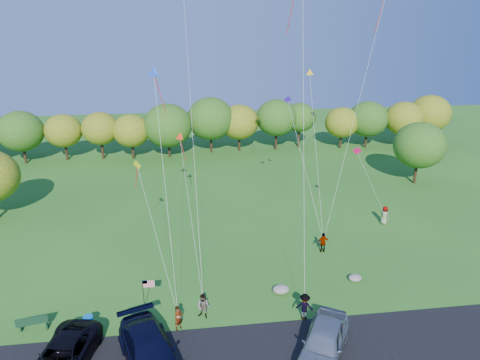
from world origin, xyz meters
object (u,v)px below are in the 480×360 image
at_px(minivan_silver, 324,342).
at_px(flyer_e, 385,215).
at_px(minivan_navy, 150,353).
at_px(flyer_c, 305,307).
at_px(flyer_d, 323,242).
at_px(flyer_b, 203,306).
at_px(park_bench, 33,323).
at_px(flyer_a, 178,318).
at_px(trash_barrel, 89,323).
at_px(minivan_dark, 63,357).

relative_size(minivan_silver, flyer_e, 3.12).
bearing_deg(minivan_navy, flyer_c, -2.26).
relative_size(minivan_navy, flyer_d, 3.70).
bearing_deg(flyer_b, park_bench, -151.25).
relative_size(minivan_silver, flyer_c, 3.09).
bearing_deg(park_bench, flyer_a, -17.44).
bearing_deg(park_bench, flyer_b, -11.29).
bearing_deg(minivan_silver, flyer_c, 122.42).
distance_m(minivan_silver, flyer_a, 8.98).
bearing_deg(park_bench, flyer_e, 11.51).
bearing_deg(flyer_b, trash_barrel, -148.81).
bearing_deg(trash_barrel, minivan_navy, -42.38).
bearing_deg(minivan_navy, flyer_b, 31.89).
bearing_deg(flyer_e, minivan_dark, 95.33).
bearing_deg(minivan_dark, minivan_navy, 5.80).
distance_m(minivan_dark, trash_barrel, 3.37).
xyz_separation_m(minivan_navy, flyer_b, (3.15, 3.94, -0.14)).
bearing_deg(flyer_b, flyer_c, 21.14).
relative_size(flyer_a, flyer_c, 0.92).
xyz_separation_m(flyer_a, trash_barrel, (-5.62, 0.74, -0.37)).
bearing_deg(flyer_e, flyer_a, 97.83).
bearing_deg(flyer_c, trash_barrel, 18.10).
distance_m(flyer_a, flyer_c, 8.11).
xyz_separation_m(minivan_dark, flyer_c, (14.41, 2.54, 0.06)).
distance_m(flyer_a, flyer_b, 1.88).
bearing_deg(flyer_d, minivan_dark, 27.36).
height_order(flyer_d, park_bench, flyer_d).
bearing_deg(flyer_d, minivan_silver, 69.12).
distance_m(minivan_silver, trash_barrel, 14.53).
height_order(flyer_c, flyer_d, flyer_c).
bearing_deg(minivan_silver, flyer_b, 176.14).
bearing_deg(flyer_b, flyer_d, 64.56).
bearing_deg(minivan_navy, minivan_dark, 155.27).
bearing_deg(flyer_b, minivan_silver, -4.09).
relative_size(minivan_silver, flyer_a, 3.35).
distance_m(minivan_silver, flyer_c, 3.47).
bearing_deg(flyer_a, flyer_e, -11.04).
bearing_deg(minivan_navy, trash_barrel, 118.20).
xyz_separation_m(minivan_silver, park_bench, (-17.34, 4.57, -0.47)).
bearing_deg(flyer_d, flyer_e, -152.65).
bearing_deg(minivan_silver, trash_barrel, -167.13).
relative_size(flyer_c, flyer_d, 1.05).
height_order(park_bench, trash_barrel, park_bench).
distance_m(flyer_a, trash_barrel, 5.68).
relative_size(minivan_navy, flyer_a, 3.83).
xyz_separation_m(minivan_silver, flyer_b, (-6.66, 4.43, -0.16)).
height_order(flyer_c, flyer_e, flyer_c).
height_order(minivan_dark, flyer_c, flyer_c).
bearing_deg(minivan_navy, flyer_e, 17.21).
distance_m(minivan_navy, flyer_e, 26.23).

